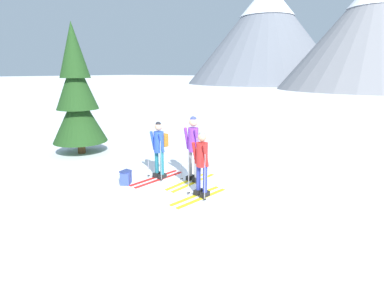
% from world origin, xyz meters
% --- Properties ---
extents(ground_plane, '(400.00, 400.00, 0.00)m').
position_xyz_m(ground_plane, '(0.00, 0.00, 0.00)').
color(ground_plane, white).
extents(skier_in_blue, '(0.60, 1.77, 1.64)m').
position_xyz_m(skier_in_blue, '(-0.69, 0.00, 0.91)').
color(skier_in_blue, red).
rests_on(skier_in_blue, ground).
extents(skier_in_purple, '(0.61, 1.79, 1.82)m').
position_xyz_m(skier_in_purple, '(0.25, 0.30, 1.01)').
color(skier_in_purple, yellow).
rests_on(skier_in_purple, ground).
extents(skier_in_red, '(0.65, 1.66, 1.63)m').
position_xyz_m(skier_in_red, '(0.99, -0.46, 0.88)').
color(skier_in_red, yellow).
rests_on(skier_in_red, ground).
extents(pine_tree_near, '(1.93, 1.93, 4.67)m').
position_xyz_m(pine_tree_near, '(-4.88, 0.51, 2.14)').
color(pine_tree_near, '#51381E').
rests_on(pine_tree_near, ground).
extents(backpack_on_snow_front, '(0.36, 0.40, 0.38)m').
position_xyz_m(backpack_on_snow_front, '(-1.16, -0.87, 0.19)').
color(backpack_on_snow_front, '#384C99').
rests_on(backpack_on_snow_front, ground).
extents(mountain_ridge_distant, '(87.43, 51.93, 24.06)m').
position_xyz_m(mountain_ridge_distant, '(1.42, 67.26, 11.68)').
color(mountain_ridge_distant, slate).
rests_on(mountain_ridge_distant, ground).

